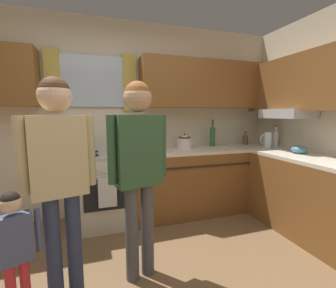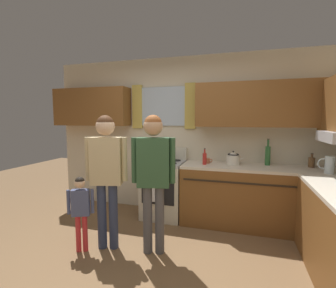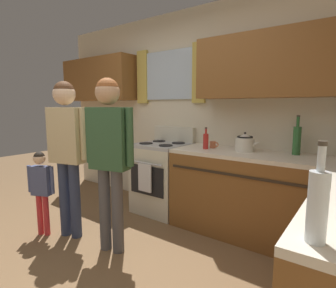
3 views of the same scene
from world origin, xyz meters
The scene contains 12 objects.
ground_plane centered at (0.00, 0.00, 0.00)m, with size 12.00×12.00×0.00m, color brown.
back_wall_unit centered at (0.04, 1.82, 1.49)m, with size 4.60×0.42×2.60m.
kitchen_counter_run centered at (1.53, 1.11, 0.45)m, with size 2.16×2.11×0.90m.
stove_oven centered at (-0.20, 1.54, 0.47)m, with size 0.63×0.67×1.10m.
bottle_sauce_red centered at (0.46, 1.49, 0.99)m, with size 0.06×0.06×0.25m.
bottle_wine_green centered at (1.36, 1.70, 1.05)m, with size 0.08×0.08×0.39m.
bottle_tall_clear centered at (1.79, -0.15, 1.04)m, with size 0.07×0.07×0.37m.
cup_terracotta centered at (0.50, 1.60, 0.94)m, with size 0.11×0.07×0.08m.
stovetop_kettle centered at (0.87, 1.60, 1.00)m, with size 0.27×0.20×0.21m.
adult_holding_child centered at (-0.56, 0.40, 1.02)m, with size 0.49×0.24×1.63m.
adult_in_plaid centered at (0.02, 0.46, 1.03)m, with size 0.49×0.24×1.63m.
small_child centered at (-0.82, 0.24, 0.57)m, with size 0.29×0.16×0.91m.
Camera 3 is at (1.90, -1.19, 1.39)m, focal length 28.83 mm.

